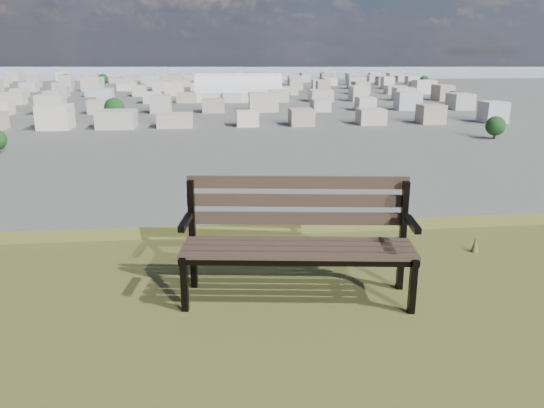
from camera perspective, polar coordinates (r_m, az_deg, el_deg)
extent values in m
cube|color=#3A2B21|center=(4.34, 2.85, -5.67)|extent=(1.96, 0.35, 0.04)
cube|color=#3A2B21|center=(4.46, 2.81, -5.05)|extent=(1.96, 0.35, 0.04)
cube|color=#3A2B21|center=(4.59, 2.77, -4.46)|extent=(1.96, 0.35, 0.04)
cube|color=#3A2B21|center=(4.71, 2.73, -3.90)|extent=(1.96, 0.35, 0.04)
cube|color=#3A2B21|center=(4.74, 2.73, -1.55)|extent=(1.96, 0.30, 0.11)
cube|color=#3A2B21|center=(4.72, 2.75, 0.39)|extent=(1.96, 0.30, 0.11)
cube|color=#3A2B21|center=(4.70, 2.77, 2.34)|extent=(1.96, 0.30, 0.11)
cube|color=black|center=(4.49, -9.41, -8.46)|extent=(0.06, 0.07, 0.48)
cube|color=black|center=(4.82, -8.55, -3.31)|extent=(0.06, 0.07, 1.01)
cube|color=black|center=(4.61, -9.04, -4.99)|extent=(0.13, 0.55, 0.05)
cube|color=black|center=(4.47, -9.31, -1.96)|extent=(0.11, 0.40, 0.05)
cube|color=black|center=(4.54, 14.90, -8.51)|extent=(0.06, 0.07, 0.48)
cube|color=black|center=(4.87, 13.87, -3.41)|extent=(0.06, 0.07, 1.01)
cube|color=black|center=(4.66, 14.48, -5.08)|extent=(0.13, 0.55, 0.05)
cube|color=black|center=(4.52, 14.87, -2.08)|extent=(0.11, 0.40, 0.05)
cube|color=black|center=(4.35, 2.85, -6.33)|extent=(1.96, 0.30, 0.04)
cube|color=black|center=(4.74, 2.72, -4.42)|extent=(1.96, 0.30, 0.04)
cone|color=brown|center=(6.14, 21.01, -4.05)|extent=(0.08, 0.08, 0.18)
cube|color=silver|center=(310.30, -3.58, 11.49)|extent=(50.05, 24.42, 5.39)
cylinder|color=white|center=(310.10, -3.59, 11.99)|extent=(50.05, 24.42, 20.49)
cube|color=beige|center=(211.84, -22.86, 8.40)|extent=(11.00, 11.00, 7.00)
cube|color=#BDADA2|center=(206.37, -16.40, 8.83)|extent=(11.00, 11.00, 7.00)
cube|color=#B9A793|center=(203.60, -9.65, 9.16)|extent=(11.00, 11.00, 7.00)
cube|color=#B2B2B7|center=(203.65, -2.81, 9.36)|extent=(11.00, 11.00, 7.00)
cube|color=#C1B29C|center=(206.50, 3.94, 9.44)|extent=(11.00, 11.00, 7.00)
cube|color=tan|center=(212.05, 10.42, 9.39)|extent=(11.00, 11.00, 7.00)
cube|color=beige|center=(220.09, 16.50, 9.23)|extent=(11.00, 11.00, 7.00)
cube|color=#B1AAA0|center=(230.36, 22.09, 9.00)|extent=(11.00, 11.00, 7.00)
cube|color=#B9A793|center=(262.95, -22.42, 9.70)|extent=(11.00, 11.00, 7.00)
cube|color=#B2B2B7|center=(257.45, -17.21, 10.07)|extent=(11.00, 11.00, 7.00)
cube|color=#C1B29C|center=(254.10, -11.80, 10.37)|extent=(11.00, 11.00, 7.00)
cube|color=tan|center=(253.00, -6.30, 10.59)|extent=(11.00, 11.00, 7.00)
cube|color=beige|center=(254.17, -0.78, 10.70)|extent=(11.00, 11.00, 7.00)
cube|color=#B1AAA0|center=(257.58, 4.63, 10.73)|extent=(11.00, 11.00, 7.00)
cube|color=beige|center=(263.15, 9.86, 10.66)|extent=(11.00, 11.00, 7.00)
cube|color=#BDADA2|center=(270.73, 14.83, 10.51)|extent=(11.00, 11.00, 7.00)
cube|color=#B9A793|center=(280.18, 19.50, 10.31)|extent=(11.00, 11.00, 7.00)
cube|color=#C1B29C|center=(321.38, -26.29, 10.20)|extent=(11.00, 11.00, 7.00)
cube|color=tan|center=(314.16, -22.11, 10.58)|extent=(11.00, 11.00, 7.00)
cube|color=beige|center=(308.63, -17.75, 10.91)|extent=(11.00, 11.00, 7.00)
cube|color=#B1AAA0|center=(304.91, -13.25, 11.18)|extent=(11.00, 11.00, 7.00)
cube|color=beige|center=(303.04, -8.65, 11.39)|extent=(11.00, 11.00, 7.00)
cube|color=#BDADA2|center=(303.07, -4.02, 11.53)|extent=(11.00, 11.00, 7.00)
cube|color=#B9A793|center=(305.00, 0.58, 11.59)|extent=(11.00, 11.00, 7.00)
cube|color=#B2B2B7|center=(308.78, 5.10, 11.59)|extent=(11.00, 11.00, 7.00)
cube|color=#C1B29C|center=(314.35, 9.48, 11.52)|extent=(11.00, 11.00, 7.00)
cube|color=tan|center=(321.63, 13.68, 11.38)|extent=(11.00, 11.00, 7.00)
cube|color=beige|center=(330.49, 17.68, 11.20)|extent=(11.00, 11.00, 7.00)
cube|color=beige|center=(372.43, -25.51, 10.88)|extent=(11.00, 11.00, 7.00)
cube|color=#BDADA2|center=(365.42, -21.89, 11.21)|extent=(11.00, 11.00, 7.00)
cube|color=#B9A793|center=(359.89, -18.14, 11.50)|extent=(11.00, 11.00, 7.00)
cube|color=#B2B2B7|center=(355.89, -14.28, 11.75)|extent=(11.00, 11.00, 7.00)
cube|color=#C1B29C|center=(353.48, -10.34, 11.95)|extent=(11.00, 11.00, 7.00)
cube|color=tan|center=(352.69, -6.37, 12.10)|extent=(11.00, 11.00, 7.00)
cube|color=beige|center=(353.53, -2.39, 12.19)|extent=(11.00, 11.00, 7.00)
cube|color=#B1AAA0|center=(355.99, 1.56, 12.23)|extent=(11.00, 11.00, 7.00)
cube|color=beige|center=(360.04, 5.43, 12.20)|extent=(11.00, 11.00, 7.00)
cube|color=#BDADA2|center=(365.62, 9.20, 12.13)|extent=(11.00, 11.00, 7.00)
cube|color=#B9A793|center=(372.66, 12.84, 12.01)|extent=(11.00, 11.00, 7.00)
cube|color=#B2B2B7|center=(381.09, 16.33, 11.86)|extent=(11.00, 11.00, 7.00)
cube|color=tan|center=(423.56, -24.92, 11.39)|extent=(11.00, 11.00, 7.00)
cube|color=beige|center=(416.73, -21.73, 11.68)|extent=(11.00, 11.00, 7.00)
cube|color=#B1AAA0|center=(411.19, -18.44, 11.95)|extent=(11.00, 11.00, 7.00)
cube|color=beige|center=(406.98, -15.06, 12.18)|extent=(11.00, 11.00, 7.00)
cube|color=#BDADA2|center=(404.16, -11.62, 12.37)|extent=(11.00, 11.00, 7.00)
cube|color=#B9A793|center=(402.76, -8.14, 12.52)|extent=(11.00, 11.00, 7.00)
cube|color=#B2B2B7|center=(402.78, -4.64, 12.62)|extent=(11.00, 11.00, 7.00)
cube|color=#C1B29C|center=(404.23, -1.15, 12.68)|extent=(11.00, 11.00, 7.00)
cube|color=tan|center=(407.09, 2.30, 12.70)|extent=(11.00, 11.00, 7.00)
cube|color=beige|center=(411.34, 5.69, 12.67)|extent=(11.00, 11.00, 7.00)
cube|color=#B1AAA0|center=(416.92, 9.00, 12.60)|extent=(11.00, 11.00, 7.00)
cube|color=beige|center=(423.79, 12.21, 12.49)|extent=(11.00, 11.00, 7.00)
cube|color=#BDADA2|center=(431.89, 15.30, 12.35)|extent=(11.00, 11.00, 7.00)
cube|color=#B9A793|center=(482.57, -27.21, 11.51)|extent=(11.00, 11.00, 7.00)
cube|color=#B2B2B7|center=(474.76, -24.45, 11.79)|extent=(11.00, 11.00, 7.00)
cube|color=#C1B29C|center=(468.06, -21.60, 12.05)|extent=(11.00, 11.00, 7.00)
cube|color=tan|center=(462.51, -18.67, 12.29)|extent=(11.00, 11.00, 7.00)
cube|color=beige|center=(458.15, -15.67, 12.51)|extent=(11.00, 11.00, 7.00)
cube|color=#B1AAA0|center=(455.01, -12.61, 12.69)|extent=(11.00, 11.00, 7.00)
cube|color=beige|center=(453.13, -9.52, 12.83)|extent=(11.00, 11.00, 7.00)
cube|color=#BDADA2|center=(452.51, -6.41, 12.95)|extent=(11.00, 11.00, 7.00)
cube|color=#B9A793|center=(453.17, -3.29, 13.02)|extent=(11.00, 11.00, 7.00)
cube|color=#B2B2B7|center=(455.09, -0.19, 13.06)|extent=(11.00, 11.00, 7.00)
cube|color=#C1B29C|center=(458.27, 2.87, 13.06)|extent=(11.00, 11.00, 7.00)
cube|color=tan|center=(462.66, 5.88, 13.03)|extent=(11.00, 11.00, 7.00)
cube|color=beige|center=(468.25, 8.83, 12.96)|extent=(11.00, 11.00, 7.00)
cube|color=#B1AAA0|center=(474.99, 11.70, 12.86)|extent=(11.00, 11.00, 7.00)
cube|color=beige|center=(482.82, 14.48, 12.74)|extent=(11.00, 11.00, 7.00)
cube|color=#BDADA2|center=(533.60, -26.57, 11.86)|extent=(11.00, 11.00, 7.00)
cube|color=#B9A793|center=(526.00, -24.07, 12.11)|extent=(11.00, 11.00, 7.00)
cube|color=#B2B2B7|center=(519.41, -21.49, 12.35)|extent=(11.00, 11.00, 7.00)
cube|color=#C1B29C|center=(513.85, -18.85, 12.57)|extent=(11.00, 11.00, 7.00)
cube|color=tan|center=(509.37, -16.15, 12.77)|extent=(11.00, 11.00, 7.00)
cube|color=beige|center=(505.98, -13.41, 12.94)|extent=(11.00, 11.00, 7.00)
cube|color=#B1AAA0|center=(503.72, -10.63, 13.08)|extent=(11.00, 11.00, 7.00)
cube|color=beige|center=(502.59, -7.83, 13.20)|extent=(11.00, 11.00, 7.00)
cube|color=#BDADA2|center=(502.61, -5.02, 13.28)|extent=(11.00, 11.00, 7.00)
cube|color=#B9A793|center=(503.77, -2.21, 13.34)|extent=(11.00, 11.00, 7.00)
cube|color=#B2B2B7|center=(506.07, 0.57, 13.36)|extent=(11.00, 11.00, 7.00)
cube|color=#C1B29C|center=(509.49, 3.33, 13.35)|extent=(11.00, 11.00, 7.00)
cube|color=tan|center=(514.01, 6.04, 13.32)|extent=(11.00, 11.00, 7.00)
cube|color=beige|center=(519.60, 8.70, 13.25)|extent=(11.00, 11.00, 7.00)
cube|color=#B1AAA0|center=(526.22, 11.29, 13.16)|extent=(11.00, 11.00, 7.00)
cube|color=beige|center=(533.85, 13.82, 13.05)|extent=(11.00, 11.00, 7.00)
cube|color=#BDADA2|center=(584.70, -26.05, 12.15)|extent=(11.00, 11.00, 7.00)
cube|color=#B9A793|center=(577.28, -23.76, 12.38)|extent=(11.00, 11.00, 7.00)
cube|color=#B2B2B7|center=(570.77, -21.41, 12.60)|extent=(11.00, 11.00, 7.00)
cube|color=#C1B29C|center=(565.21, -19.00, 12.80)|extent=(11.00, 11.00, 7.00)
cube|color=tan|center=(560.62, -16.55, 12.98)|extent=(11.00, 11.00, 7.00)
cube|color=beige|center=(557.03, -14.06, 13.14)|extent=(11.00, 11.00, 7.00)
cube|color=#B1AAA0|center=(554.45, -11.53, 13.28)|extent=(11.00, 11.00, 7.00)
cube|color=beige|center=(552.91, -8.99, 13.40)|extent=(11.00, 11.00, 7.00)
cube|color=#BDADA2|center=(552.40, -6.43, 13.49)|extent=(11.00, 11.00, 7.00)
cube|color=#B9A793|center=(552.94, -3.88, 13.55)|extent=(11.00, 11.00, 7.00)
cube|color=#B2B2B7|center=(554.52, -1.33, 13.59)|extent=(11.00, 11.00, 7.00)
cube|color=#C1B29C|center=(557.12, 1.20, 13.60)|extent=(11.00, 11.00, 7.00)
cube|color=tan|center=(560.75, 3.71, 13.59)|extent=(11.00, 11.00, 7.00)
cube|color=beige|center=(565.37, 6.17, 13.55)|extent=(11.00, 11.00, 7.00)
cube|color=#B1AAA0|center=(570.96, 8.59, 13.49)|extent=(11.00, 11.00, 7.00)
cube|color=beige|center=(577.49, 10.96, 13.41)|extent=(11.00, 11.00, 7.00)
cube|color=#BDADA2|center=(584.94, 13.27, 13.31)|extent=(11.00, 11.00, 7.00)
cylinder|color=#322219|center=(187.23, 22.81, 6.80)|extent=(0.80, 0.80, 2.10)
sphere|color=black|center=(186.82, 22.91, 7.75)|extent=(6.30, 6.30, 6.30)
cylinder|color=#322219|center=(226.87, -16.52, 8.87)|extent=(0.80, 0.80, 2.70)
sphere|color=black|center=(226.45, -16.60, 9.88)|extent=(8.10, 8.10, 8.10)
cylinder|color=#322219|center=(311.68, 18.77, 10.39)|extent=(0.80, 0.80, 1.95)
sphere|color=black|center=(311.45, 18.82, 10.93)|extent=(5.85, 5.85, 5.85)
cylinder|color=#322219|center=(407.24, 2.29, 12.36)|extent=(0.80, 0.80, 2.25)
sphere|color=black|center=(407.04, 2.30, 12.84)|extent=(6.75, 6.75, 6.75)
cylinder|color=#322219|center=(471.21, -17.66, 12.18)|extent=(0.80, 0.80, 2.85)
sphere|color=black|center=(471.00, -17.71, 12.70)|extent=(8.55, 8.55, 8.55)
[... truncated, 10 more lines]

